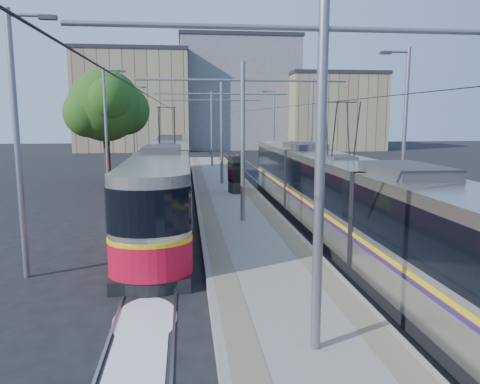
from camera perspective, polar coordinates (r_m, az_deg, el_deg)
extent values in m
plane|color=black|center=(13.77, 4.49, -11.84)|extent=(160.00, 160.00, 0.00)
cube|color=gray|center=(30.09, -1.76, -0.01)|extent=(4.00, 50.00, 0.30)
cube|color=gray|center=(29.98, -4.52, 0.23)|extent=(0.70, 50.00, 0.01)
cube|color=gray|center=(30.23, 0.98, 0.33)|extent=(0.70, 50.00, 0.01)
cube|color=gray|center=(30.06, -9.99, -0.42)|extent=(0.07, 70.00, 0.03)
cube|color=gray|center=(30.01, -7.25, -0.37)|extent=(0.07, 70.00, 0.03)
cube|color=gray|center=(30.50, 3.64, -0.16)|extent=(0.07, 70.00, 0.03)
cube|color=gray|center=(30.78, 6.27, -0.11)|extent=(0.07, 70.00, 0.03)
cube|color=silver|center=(10.84, -12.16, -18.04)|extent=(1.20, 5.00, 0.01)
cube|color=black|center=(28.75, -8.71, -0.45)|extent=(2.30, 31.47, 0.40)
cube|color=beige|center=(28.52, -8.79, 2.83)|extent=(2.40, 29.87, 2.90)
cube|color=black|center=(28.47, -8.81, 3.83)|extent=(2.43, 29.87, 1.30)
cube|color=gold|center=(28.57, -8.77, 2.03)|extent=(2.43, 29.87, 0.12)
cube|color=red|center=(28.63, -8.75, 1.03)|extent=(2.42, 29.87, 1.10)
cube|color=#2D2D30|center=(28.39, -8.87, 6.04)|extent=(1.68, 3.00, 0.30)
cube|color=black|center=(19.59, 11.84, -5.02)|extent=(2.30, 27.75, 0.40)
cube|color=#ABA79D|center=(19.26, 12.00, -0.26)|extent=(2.40, 26.15, 2.90)
cube|color=black|center=(19.19, 12.05, 1.22)|extent=(2.43, 26.15, 1.30)
cube|color=#E0B70B|center=(19.33, 11.96, -1.43)|extent=(2.43, 26.15, 0.12)
cube|color=#31164E|center=(19.35, 11.94, -1.86)|extent=(2.43, 26.15, 0.10)
cube|color=#2D2D30|center=(19.07, 12.16, 4.49)|extent=(1.68, 3.00, 0.30)
cylinder|color=gray|center=(9.04, 9.69, 1.90)|extent=(0.20, 0.20, 7.00)
cylinder|color=gray|center=(9.11, 10.17, 18.99)|extent=(9.20, 0.10, 0.10)
cylinder|color=gray|center=(20.79, 0.34, 6.03)|extent=(0.20, 0.20, 7.00)
cylinder|color=gray|center=(20.82, 0.35, 13.47)|extent=(9.20, 0.10, 0.10)
cylinder|color=gray|center=(32.72, -2.25, 7.14)|extent=(0.20, 0.20, 7.00)
cylinder|color=gray|center=(32.74, -2.28, 11.87)|extent=(9.20, 0.10, 0.10)
cylinder|color=gray|center=(44.69, -3.46, 7.65)|extent=(0.20, 0.20, 7.00)
cylinder|color=gray|center=(44.71, -3.49, 11.12)|extent=(9.20, 0.10, 0.10)
cylinder|color=black|center=(29.63, -8.88, 10.22)|extent=(0.02, 70.00, 0.02)
cylinder|color=black|center=(30.24, 5.11, 10.27)|extent=(0.02, 70.00, 0.02)
cylinder|color=gray|center=(15.45, -25.49, 4.83)|extent=(0.18, 0.18, 8.00)
cube|color=#2D2D30|center=(15.37, -22.39, 19.08)|extent=(0.50, 0.22, 0.12)
cylinder|color=gray|center=(31.02, -16.01, 7.06)|extent=(0.18, 0.18, 8.00)
cube|color=#2D2D30|center=(30.98, -14.25, 14.08)|extent=(0.50, 0.22, 0.12)
cylinder|color=gray|center=(46.88, -12.88, 7.76)|extent=(0.18, 0.18, 8.00)
cube|color=#2D2D30|center=(46.85, -11.68, 12.39)|extent=(0.50, 0.22, 0.12)
cylinder|color=gray|center=(22.94, 19.40, 6.30)|extent=(0.18, 0.18, 8.00)
cube|color=#2D2D30|center=(22.64, 17.31, 15.90)|extent=(0.50, 0.22, 0.12)
cylinder|color=gray|center=(37.97, 8.72, 7.62)|extent=(0.18, 0.18, 8.00)
cube|color=#2D2D30|center=(37.79, 7.21, 13.33)|extent=(0.50, 0.22, 0.12)
cylinder|color=gray|center=(53.56, 4.16, 8.10)|extent=(0.18, 0.18, 8.00)
cube|color=#2D2D30|center=(53.44, 3.02, 12.13)|extent=(0.50, 0.22, 0.12)
cube|color=black|center=(28.70, -0.61, 2.16)|extent=(0.78, 1.09, 2.29)
cube|color=black|center=(28.69, -0.61, 2.46)|extent=(0.83, 1.14, 1.20)
cylinder|color=#382314|center=(36.09, -15.87, 3.70)|extent=(0.48, 0.48, 3.48)
sphere|color=#204C15|center=(35.96, -16.15, 10.09)|extent=(5.22, 5.22, 5.22)
sphere|color=#204C15|center=(36.63, -13.87, 9.65)|extent=(3.69, 3.69, 3.69)
cube|color=#948C64|center=(73.02, -12.77, 10.56)|extent=(16.00, 12.00, 14.10)
cube|color=#262328|center=(73.60, -12.98, 16.24)|extent=(16.32, 12.24, 0.50)
cube|color=gray|center=(77.16, -0.34, 11.65)|extent=(18.00, 14.00, 16.70)
cube|color=#262328|center=(78.01, -0.34, 17.97)|extent=(18.36, 14.28, 0.50)
cube|color=#948C64|center=(74.12, 11.17, 9.40)|extent=(14.00, 10.00, 11.05)
cube|color=#262328|center=(74.39, 11.31, 13.85)|extent=(14.28, 10.20, 0.50)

